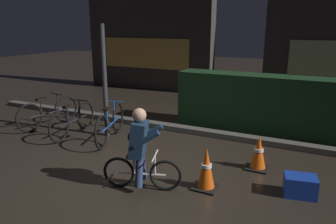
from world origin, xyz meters
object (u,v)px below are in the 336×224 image
(parked_bike_left_mid, at_px, (73,120))
(traffic_cone_far, at_px, (259,153))
(street_post, at_px, (105,82))
(traffic_cone_near, at_px, (206,169))
(cyclist, at_px, (140,149))
(blue_crate, at_px, (300,186))
(parked_bike_center_left, at_px, (110,124))
(parked_bike_leftmost, at_px, (48,113))

(parked_bike_left_mid, bearing_deg, traffic_cone_far, -96.43)
(street_post, xyz_separation_m, traffic_cone_near, (2.79, -1.30, -0.89))
(traffic_cone_far, bearing_deg, cyclist, -134.52)
(parked_bike_left_mid, xyz_separation_m, blue_crate, (4.76, -0.59, -0.19))
(street_post, bearing_deg, cyclist, -42.02)
(street_post, relative_size, parked_bike_center_left, 1.45)
(parked_bike_left_mid, bearing_deg, parked_bike_leftmost, 70.90)
(parked_bike_leftmost, distance_m, traffic_cone_far, 4.99)
(traffic_cone_near, bearing_deg, parked_bike_leftmost, 164.89)
(street_post, height_order, parked_bike_leftmost, street_post)
(parked_bike_left_mid, height_order, blue_crate, parked_bike_left_mid)
(street_post, distance_m, parked_bike_center_left, 0.91)
(cyclist, bearing_deg, street_post, 120.04)
(parked_bike_left_mid, height_order, traffic_cone_near, parked_bike_left_mid)
(parked_bike_center_left, relative_size, traffic_cone_near, 2.57)
(parked_bike_center_left, xyz_separation_m, cyclist, (1.66, -1.51, 0.27))
(parked_bike_leftmost, distance_m, cyclist, 3.91)
(parked_bike_leftmost, xyz_separation_m, blue_crate, (5.71, -0.80, -0.20))
(street_post, height_order, cyclist, street_post)
(street_post, bearing_deg, parked_bike_leftmost, -176.36)
(street_post, xyz_separation_m, parked_bike_center_left, (0.26, -0.22, -0.84))
(traffic_cone_near, bearing_deg, cyclist, -154.26)
(traffic_cone_far, xyz_separation_m, blue_crate, (0.72, -0.64, -0.14))
(parked_bike_center_left, height_order, traffic_cone_near, parked_bike_center_left)
(street_post, height_order, blue_crate, street_post)
(parked_bike_leftmost, height_order, parked_bike_center_left, parked_bike_center_left)
(traffic_cone_near, bearing_deg, parked_bike_left_mid, 164.07)
(parked_bike_center_left, bearing_deg, parked_bike_leftmost, 69.51)
(blue_crate, bearing_deg, cyclist, -159.13)
(street_post, relative_size, cyclist, 1.93)
(parked_bike_leftmost, bearing_deg, traffic_cone_far, -82.78)
(street_post, distance_m, parked_bike_leftmost, 1.85)
(parked_bike_leftmost, relative_size, parked_bike_center_left, 1.00)
(parked_bike_center_left, distance_m, cyclist, 2.25)
(parked_bike_left_mid, relative_size, cyclist, 1.30)
(parked_bike_center_left, distance_m, blue_crate, 3.88)
(parked_bike_leftmost, height_order, blue_crate, parked_bike_leftmost)
(street_post, relative_size, traffic_cone_far, 4.02)
(traffic_cone_far, bearing_deg, parked_bike_left_mid, -179.38)
(parked_bike_center_left, height_order, cyclist, cyclist)
(blue_crate, bearing_deg, parked_bike_left_mid, 172.90)
(parked_bike_left_mid, height_order, traffic_cone_far, parked_bike_left_mid)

